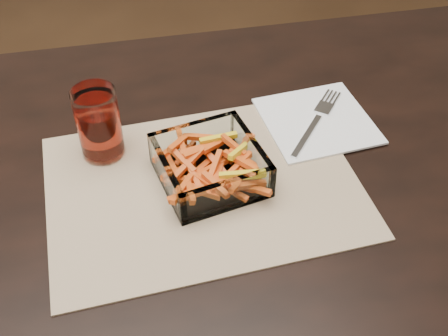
{
  "coord_description": "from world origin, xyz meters",
  "views": [
    {
      "loc": [
        0.07,
        -0.55,
        1.34
      ],
      "look_at": [
        0.19,
        0.02,
        0.78
      ],
      "focal_mm": 45.0,
      "sensor_mm": 36.0,
      "label": 1
    }
  ],
  "objects": [
    {
      "name": "tumbler",
      "position": [
        0.02,
        0.12,
        0.81
      ],
      "size": [
        0.07,
        0.07,
        0.12
      ],
      "color": "white",
      "rests_on": "placemat"
    },
    {
      "name": "glass_bowl",
      "position": [
        0.17,
        0.03,
        0.78
      ],
      "size": [
        0.17,
        0.17,
        0.06
      ],
      "rotation": [
        0.0,
        0.0,
        0.2
      ],
      "color": "white",
      "rests_on": "placemat"
    },
    {
      "name": "dining_table",
      "position": [
        0.0,
        0.0,
        0.66
      ],
      "size": [
        1.6,
        0.9,
        0.75
      ],
      "color": "black",
      "rests_on": "ground"
    },
    {
      "name": "napkin",
      "position": [
        0.37,
        0.13,
        0.76
      ],
      "size": [
        0.18,
        0.18,
        0.0
      ],
      "primitive_type": "cube",
      "rotation": [
        0.0,
        0.0,
        0.09
      ],
      "color": "white",
      "rests_on": "placemat"
    },
    {
      "name": "placemat",
      "position": [
        0.16,
        0.02,
        0.75
      ],
      "size": [
        0.47,
        0.35,
        0.0
      ],
      "primitive_type": "cube",
      "rotation": [
        0.0,
        0.0,
        0.06
      ],
      "color": "tan",
      "rests_on": "dining_table"
    },
    {
      "name": "fork",
      "position": [
        0.36,
        0.12,
        0.76
      ],
      "size": [
        0.13,
        0.16,
        0.0
      ],
      "rotation": [
        0.0,
        0.0,
        -0.68
      ],
      "color": "silver",
      "rests_on": "napkin"
    }
  ]
}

